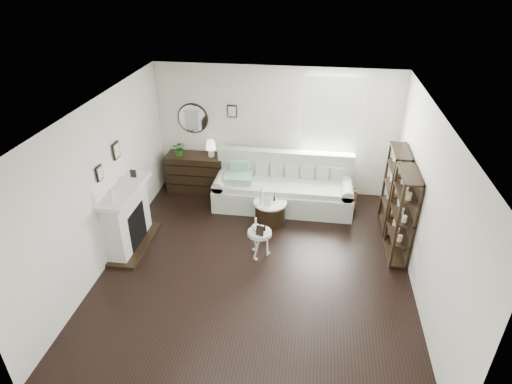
% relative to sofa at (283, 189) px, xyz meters
% --- Properties ---
extents(room, '(5.50, 5.50, 5.50)m').
position_rel_sofa_xyz_m(room, '(0.48, 0.61, 1.24)').
color(room, black).
rests_on(room, ground).
extents(fireplace, '(0.50, 1.40, 1.84)m').
position_rel_sofa_xyz_m(fireplace, '(-2.57, -1.79, 0.18)').
color(fireplace, silver).
rests_on(fireplace, ground).
extents(shelf_unit_far, '(0.30, 0.80, 1.60)m').
position_rel_sofa_xyz_m(shelf_unit_far, '(2.08, -0.54, 0.44)').
color(shelf_unit_far, black).
rests_on(shelf_unit_far, ground).
extents(shelf_unit_near, '(0.30, 0.80, 1.60)m').
position_rel_sofa_xyz_m(shelf_unit_near, '(2.08, -1.44, 0.44)').
color(shelf_unit_near, black).
rests_on(shelf_unit_near, ground).
extents(sofa, '(2.78, 0.96, 1.08)m').
position_rel_sofa_xyz_m(sofa, '(0.00, 0.00, 0.00)').
color(sofa, beige).
rests_on(sofa, ground).
extents(quilt, '(0.58, 0.48, 0.14)m').
position_rel_sofa_xyz_m(quilt, '(-0.91, -0.14, 0.27)').
color(quilt, teal).
rests_on(quilt, sofa).
extents(suitcase, '(0.66, 0.41, 0.42)m').
position_rel_sofa_xyz_m(suitcase, '(1.17, 0.02, -0.15)').
color(suitcase, brown).
rests_on(suitcase, ground).
extents(dresser, '(1.24, 0.53, 0.82)m').
position_rel_sofa_xyz_m(dresser, '(-1.94, 0.38, 0.05)').
color(dresser, black).
rests_on(dresser, ground).
extents(table_lamp, '(0.24, 0.24, 0.35)m').
position_rel_sofa_xyz_m(table_lamp, '(-1.58, 0.38, 0.64)').
color(table_lamp, white).
rests_on(table_lamp, dresser).
extents(potted_plant, '(0.31, 0.27, 0.32)m').
position_rel_sofa_xyz_m(potted_plant, '(-2.25, 0.33, 0.63)').
color(potted_plant, '#1C5317').
rests_on(potted_plant, dresser).
extents(drum_table, '(0.64, 0.64, 0.44)m').
position_rel_sofa_xyz_m(drum_table, '(-0.19, -0.69, -0.13)').
color(drum_table, black).
rests_on(drum_table, ground).
extents(pedestal_table, '(0.41, 0.41, 0.50)m').
position_rel_sofa_xyz_m(pedestal_table, '(-0.25, -1.77, 0.10)').
color(pedestal_table, white).
rests_on(pedestal_table, ground).
extents(eiffel_drum, '(0.12, 0.12, 0.17)m').
position_rel_sofa_xyz_m(eiffel_drum, '(-0.12, -0.64, 0.17)').
color(eiffel_drum, black).
rests_on(eiffel_drum, drum_table).
extents(bottle_drum, '(0.08, 0.08, 0.33)m').
position_rel_sofa_xyz_m(bottle_drum, '(-0.35, -0.76, 0.25)').
color(bottle_drum, silver).
rests_on(bottle_drum, drum_table).
extents(card_frame_drum, '(0.15, 0.10, 0.19)m').
position_rel_sofa_xyz_m(card_frame_drum, '(-0.24, -0.84, 0.18)').
color(card_frame_drum, white).
rests_on(card_frame_drum, drum_table).
extents(eiffel_ped, '(0.11, 0.11, 0.18)m').
position_rel_sofa_xyz_m(eiffel_ped, '(-0.17, -1.75, 0.23)').
color(eiffel_ped, black).
rests_on(eiffel_ped, pedestal_table).
extents(flask_ped, '(0.14, 0.14, 0.26)m').
position_rel_sofa_xyz_m(flask_ped, '(-0.32, -1.75, 0.27)').
color(flask_ped, silver).
rests_on(flask_ped, pedestal_table).
extents(card_frame_ped, '(0.14, 0.09, 0.18)m').
position_rel_sofa_xyz_m(card_frame_ped, '(-0.23, -1.88, 0.23)').
color(card_frame_ped, black).
rests_on(card_frame_ped, pedestal_table).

